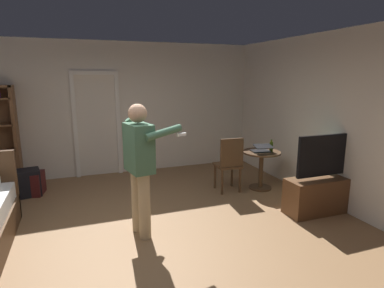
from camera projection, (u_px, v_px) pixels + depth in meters
The scene contains 12 objects.
ground_plane at pixel (139, 242), 4.01m from camera, with size 6.89×6.89×0.00m, color olive.
wall_back at pixel (107, 109), 6.61m from camera, with size 6.50×0.12×2.72m, color silver.
wall_right at pixel (348, 122), 4.79m from camera, with size 0.12×6.42×2.72m, color silver.
doorway_frame at pixel (97, 117), 6.49m from camera, with size 0.93×0.08×2.13m.
tv_flatscreen at pixel (324, 190), 4.86m from camera, with size 1.22×0.40×1.20m.
side_table at pixel (261, 163), 5.82m from camera, with size 0.68×0.68×0.70m.
laptop at pixel (261, 149), 5.71m from camera, with size 0.36×0.37×0.15m.
bottle_on_table at pixel (271, 147), 5.73m from camera, with size 0.06×0.06×0.23m.
wooden_chair at pixel (229, 162), 5.64m from camera, with size 0.44×0.44×0.99m.
person_blue_shirt at pixel (140, 161), 4.03m from camera, with size 0.73×0.62×1.71m.
suitcase_dark at pixel (24, 184), 5.57m from camera, with size 0.62×0.39×0.39m, color #4C1919.
suitcase_small at pixel (22, 184), 5.50m from camera, with size 0.57×0.37×0.46m, color black.
Camera 1 is at (-0.63, -3.66, 2.05)m, focal length 30.00 mm.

